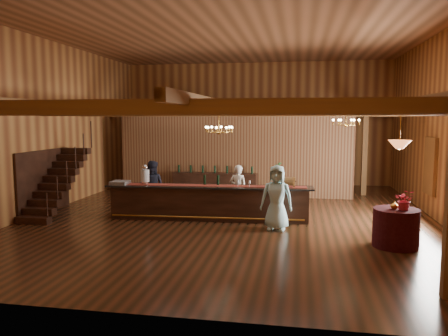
% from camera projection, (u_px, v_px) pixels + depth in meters
% --- Properties ---
extents(floor, '(14.00, 14.00, 0.00)m').
position_uv_depth(floor, '(233.00, 216.00, 13.49)').
color(floor, '#4C2614').
rests_on(floor, ground).
extents(ceiling, '(14.00, 14.00, 0.00)m').
position_uv_depth(ceiling, '(233.00, 33.00, 12.86)').
color(ceiling, '#A2633E').
rests_on(ceiling, wall_back).
extents(wall_back, '(12.00, 0.10, 5.50)m').
position_uv_depth(wall_back, '(256.00, 124.00, 20.02)').
color(wall_back, '#AE7236').
rests_on(wall_back, floor).
extents(wall_front, '(12.00, 0.10, 5.50)m').
position_uv_depth(wall_front, '(160.00, 135.00, 6.32)').
color(wall_front, '#AE7236').
rests_on(wall_front, floor).
extents(wall_left, '(0.10, 14.00, 5.50)m').
position_uv_depth(wall_left, '(51.00, 126.00, 14.19)').
color(wall_left, '#AE7236').
rests_on(wall_left, floor).
extents(wall_right, '(0.10, 14.00, 5.50)m').
position_uv_depth(wall_right, '(445.00, 127.00, 12.15)').
color(wall_right, '#AE7236').
rests_on(wall_right, floor).
extents(beam_grid, '(11.90, 13.90, 0.39)m').
position_uv_depth(beam_grid, '(235.00, 110.00, 13.61)').
color(beam_grid, brown).
rests_on(beam_grid, wall_left).
extents(support_posts, '(9.20, 10.20, 3.20)m').
position_uv_depth(support_posts, '(230.00, 166.00, 12.81)').
color(support_posts, brown).
rests_on(support_posts, floor).
extents(partition_wall, '(9.00, 0.18, 3.10)m').
position_uv_depth(partition_wall, '(234.00, 156.00, 16.82)').
color(partition_wall, brown).
rests_on(partition_wall, floor).
extents(window_right_back, '(0.12, 1.05, 1.75)m').
position_uv_depth(window_right_back, '(431.00, 166.00, 13.27)').
color(window_right_back, white).
rests_on(window_right_back, wall_right).
extents(staircase, '(1.00, 2.80, 2.00)m').
position_uv_depth(staircase, '(56.00, 183.00, 13.58)').
color(staircase, '#3E2115').
rests_on(staircase, floor).
extents(backroom_boxes, '(4.10, 0.60, 1.10)m').
position_uv_depth(backroom_boxes, '(245.00, 176.00, 18.86)').
color(backroom_boxes, '#3E2115').
rests_on(backroom_boxes, floor).
extents(tasting_bar, '(6.13, 1.11, 1.03)m').
position_uv_depth(tasting_bar, '(209.00, 202.00, 12.93)').
color(tasting_bar, '#3E2115').
rests_on(tasting_bar, floor).
extents(beverage_dispenser, '(0.26, 0.26, 0.60)m').
position_uv_depth(beverage_dispenser, '(145.00, 175.00, 13.11)').
color(beverage_dispenser, silver).
rests_on(beverage_dispenser, tasting_bar).
extents(glass_rack_tray, '(0.50, 0.50, 0.10)m').
position_uv_depth(glass_rack_tray, '(120.00, 183.00, 13.13)').
color(glass_rack_tray, gray).
rests_on(glass_rack_tray, tasting_bar).
extents(raffle_drum, '(0.34, 0.24, 0.30)m').
position_uv_depth(raffle_drum, '(289.00, 181.00, 12.53)').
color(raffle_drum, brown).
rests_on(raffle_drum, tasting_bar).
extents(bar_bottle_0, '(0.07, 0.07, 0.30)m').
position_uv_depth(bar_bottle_0, '(205.00, 180.00, 12.98)').
color(bar_bottle_0, black).
rests_on(bar_bottle_0, tasting_bar).
extents(bar_bottle_1, '(0.07, 0.07, 0.30)m').
position_uv_depth(bar_bottle_1, '(218.00, 180.00, 12.94)').
color(bar_bottle_1, black).
rests_on(bar_bottle_1, tasting_bar).
extents(backbar_shelf, '(3.28, 0.70, 0.91)m').
position_uv_depth(backbar_shelf, '(215.00, 185.00, 16.74)').
color(backbar_shelf, '#3E2115').
rests_on(backbar_shelf, floor).
extents(round_table, '(1.04, 1.04, 0.90)m').
position_uv_depth(round_table, '(396.00, 228.00, 10.19)').
color(round_table, '#3B0F15').
rests_on(round_table, floor).
extents(chandelier_left, '(0.80, 0.80, 0.68)m').
position_uv_depth(chandelier_left, '(219.00, 129.00, 12.75)').
color(chandelier_left, '#C2872F').
rests_on(chandelier_left, beam_grid).
extents(chandelier_right, '(0.80, 0.80, 0.47)m').
position_uv_depth(chandelier_right, '(346.00, 122.00, 13.27)').
color(chandelier_right, '#C2872F').
rests_on(chandelier_right, beam_grid).
extents(pendant_lamp, '(0.52, 0.52, 0.90)m').
position_uv_depth(pendant_lamp, '(400.00, 144.00, 9.97)').
color(pendant_lamp, '#C2872F').
rests_on(pendant_lamp, beam_grid).
extents(bartender, '(0.64, 0.49, 1.56)m').
position_uv_depth(bartender, '(238.00, 190.00, 13.62)').
color(bartender, white).
rests_on(bartender, floor).
extents(staff_second, '(0.81, 0.63, 1.66)m').
position_uv_depth(staff_second, '(152.00, 186.00, 13.94)').
color(staff_second, '#212231').
rests_on(staff_second, floor).
extents(guest, '(0.91, 0.64, 1.76)m').
position_uv_depth(guest, '(277.00, 198.00, 11.69)').
color(guest, '#B3ECF1').
rests_on(guest, floor).
extents(floor_plant, '(0.88, 0.79, 1.35)m').
position_uv_depth(floor_plant, '(280.00, 179.00, 16.76)').
color(floor_plant, '#29622A').
rests_on(floor_plant, floor).
extents(table_flowers, '(0.45, 0.40, 0.48)m').
position_uv_depth(table_flowers, '(405.00, 200.00, 9.96)').
color(table_flowers, '#CD2C44').
rests_on(table_flowers, round_table).
extents(table_vase, '(0.15, 0.15, 0.29)m').
position_uv_depth(table_vase, '(394.00, 203.00, 10.10)').
color(table_vase, '#C2872F').
rests_on(table_vase, round_table).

